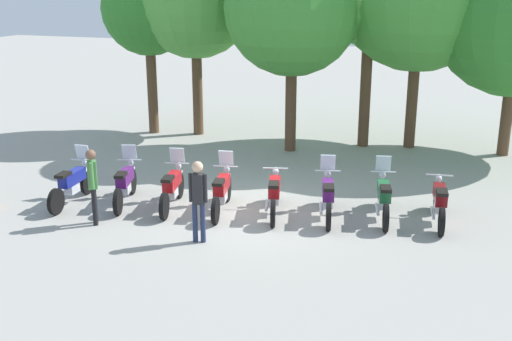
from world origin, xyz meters
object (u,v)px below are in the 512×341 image
object	(u,v)px
tree_2	(292,7)
motorcycle_4	(274,194)
motorcycle_2	(172,187)
motorcycle_3	(222,191)
motorcycle_5	(328,196)
motorcycle_0	(72,183)
tree_0	(148,9)
motorcycle_1	(125,183)
person_0	(198,195)
person_1	(93,181)
motorcycle_7	(439,202)
motorcycle_6	(383,197)

from	to	relation	value
tree_2	motorcycle_4	bearing A→B (deg)	-77.14
motorcycle_2	motorcycle_4	distance (m)	2.53
motorcycle_4	tree_2	xyz separation A→B (m)	(-1.31, 5.75, 4.07)
motorcycle_3	motorcycle_5	xyz separation A→B (m)	(2.49, 0.48, 0.00)
motorcycle_0	tree_0	world-z (taller)	tree_0
motorcycle_1	tree_2	world-z (taller)	tree_2
motorcycle_5	person_0	size ratio (longest dim) A/B	1.19
motorcycle_4	person_1	xyz separation A→B (m)	(-3.67, -1.99, 0.54)
motorcycle_7	motorcycle_3	bearing A→B (deg)	93.37
person_0	motorcycle_7	bearing A→B (deg)	-70.86
motorcycle_5	tree_2	world-z (taller)	tree_2
motorcycle_3	person_0	distance (m)	1.98
motorcycle_2	motorcycle_1	bearing A→B (deg)	82.05
motorcycle_1	motorcycle_5	world-z (taller)	same
motorcycle_7	person_0	bearing A→B (deg)	113.38
motorcycle_2	motorcycle_5	xyz separation A→B (m)	(3.74, 0.64, 0.00)
motorcycle_0	motorcycle_1	world-z (taller)	same
motorcycle_5	motorcycle_2	bearing A→B (deg)	84.75
motorcycle_5	person_0	xyz separation A→B (m)	(-2.23, -2.36, 0.55)
tree_0	motorcycle_2	bearing A→B (deg)	-58.36
person_1	tree_2	bearing A→B (deg)	41.03
motorcycle_1	motorcycle_6	distance (m)	6.34
motorcycle_3	tree_2	distance (m)	7.25
motorcycle_7	person_1	distance (m)	7.92
motorcycle_5	tree_0	bearing A→B (deg)	36.95
motorcycle_0	tree_0	size ratio (longest dim) A/B	0.36
person_1	tree_2	size ratio (longest dim) A/B	0.26
motorcycle_4	tree_0	xyz separation A→B (m)	(-6.76, 6.50, 3.90)
motorcycle_4	motorcycle_6	distance (m)	2.56
motorcycle_2	motorcycle_6	world-z (taller)	same
motorcycle_6	person_1	bearing A→B (deg)	100.07
person_0	motorcycle_2	bearing A→B (deg)	28.91
motorcycle_4	person_0	bearing A→B (deg)	139.40
tree_0	person_0	bearing A→B (deg)	-56.28
motorcycle_4	motorcycle_6	bearing A→B (deg)	-92.43
person_1	motorcycle_5	bearing A→B (deg)	-7.75
motorcycle_1	motorcycle_6	world-z (taller)	same
motorcycle_0	motorcycle_3	xyz separation A→B (m)	(3.74, 0.71, 0.00)
tree_2	motorcycle_7	bearing A→B (deg)	-44.69
motorcycle_7	tree_0	bearing A→B (deg)	53.32
motorcycle_4	motorcycle_7	world-z (taller)	same
tree_2	motorcycle_2	bearing A→B (deg)	-100.86
motorcycle_7	motorcycle_6	bearing A→B (deg)	89.32
motorcycle_2	tree_0	world-z (taller)	tree_0
motorcycle_7	person_0	world-z (taller)	person_0
person_0	tree_0	xyz separation A→B (m)	(-5.77, 8.64, 3.34)
motorcycle_1	motorcycle_2	distance (m)	1.26
motorcycle_2	motorcycle_3	xyz separation A→B (m)	(1.25, 0.16, 0.00)
motorcycle_0	motorcycle_2	xyz separation A→B (m)	(2.49, 0.55, 0.00)
motorcycle_3	motorcycle_6	xyz separation A→B (m)	(3.74, 0.84, 0.00)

